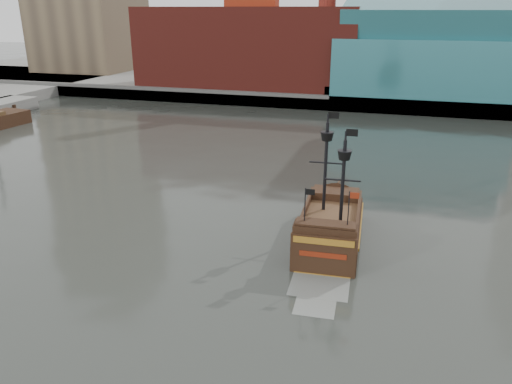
% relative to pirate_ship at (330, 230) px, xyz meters
% --- Properties ---
extents(ground, '(400.00, 400.00, 0.00)m').
position_rel_pirate_ship_xyz_m(ground, '(-3.14, -10.70, -0.94)').
color(ground, '#282B26').
rests_on(ground, ground).
extents(promenade_far, '(220.00, 60.00, 2.00)m').
position_rel_pirate_ship_xyz_m(promenade_far, '(-3.14, 81.30, 0.06)').
color(promenade_far, slate).
rests_on(promenade_far, ground).
extents(seawall, '(220.00, 1.00, 2.60)m').
position_rel_pirate_ship_xyz_m(seawall, '(-3.14, 51.80, 0.36)').
color(seawall, '#4C4C49').
rests_on(seawall, ground).
extents(pirate_ship, '(5.07, 14.06, 10.36)m').
position_rel_pirate_ship_xyz_m(pirate_ship, '(0.00, 0.00, 0.00)').
color(pirate_ship, black).
rests_on(pirate_ship, ground).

